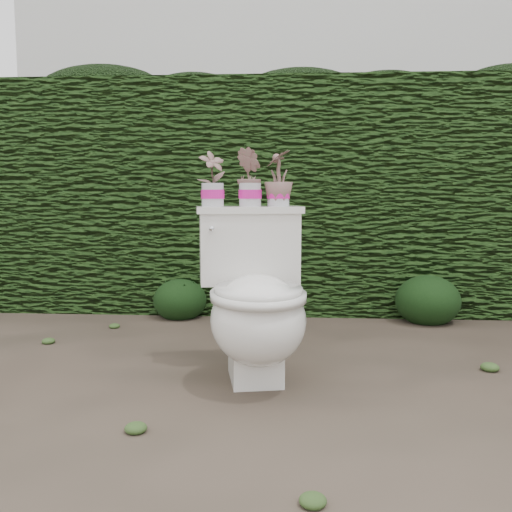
# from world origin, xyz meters

# --- Properties ---
(ground) EXTENTS (60.00, 60.00, 0.00)m
(ground) POSITION_xyz_m (0.00, 0.00, 0.00)
(ground) COLOR brown
(ground) RESTS_ON ground
(hedge) EXTENTS (8.00, 1.00, 1.60)m
(hedge) POSITION_xyz_m (0.00, 1.60, 0.80)
(hedge) COLOR #2A4C19
(hedge) RESTS_ON ground
(house_wall) EXTENTS (8.00, 3.50, 4.00)m
(house_wall) POSITION_xyz_m (0.60, 6.00, 2.00)
(house_wall) COLOR silver
(house_wall) RESTS_ON ground
(toilet) EXTENTS (0.58, 0.75, 0.78)m
(toilet) POSITION_xyz_m (-0.19, -0.20, 0.36)
(toilet) COLOR white
(toilet) RESTS_ON ground
(potted_plant_left) EXTENTS (0.16, 0.15, 0.25)m
(potted_plant_left) POSITION_xyz_m (-0.41, -0.00, 0.90)
(potted_plant_left) COLOR #247431
(potted_plant_left) RESTS_ON toilet
(potted_plant_center) EXTENTS (0.17, 0.18, 0.26)m
(potted_plant_center) POSITION_xyz_m (-0.23, 0.03, 0.91)
(potted_plant_center) COLOR #247431
(potted_plant_center) RESTS_ON toilet
(potted_plant_right) EXTENTS (0.15, 0.15, 0.25)m
(potted_plant_right) POSITION_xyz_m (-0.10, 0.06, 0.90)
(potted_plant_right) COLOR #247431
(potted_plant_right) RESTS_ON toilet
(liriope_clump_1) EXTENTS (0.36, 0.36, 0.29)m
(liriope_clump_1) POSITION_xyz_m (-0.79, 1.07, 0.14)
(liriope_clump_1) COLOR #173311
(liriope_clump_1) RESTS_ON ground
(liriope_clump_2) EXTENTS (0.42, 0.42, 0.33)m
(liriope_clump_2) POSITION_xyz_m (0.85, 1.04, 0.17)
(liriope_clump_2) COLOR #173311
(liriope_clump_2) RESTS_ON ground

